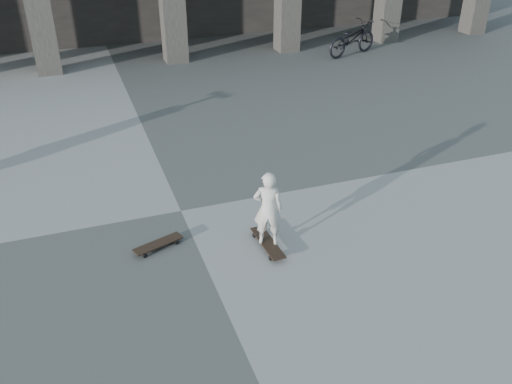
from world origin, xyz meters
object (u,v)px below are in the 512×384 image
object	(u,v)px
longboard	(268,243)
skateboard_spare	(158,244)
child	(268,209)
bicycle	(352,38)

from	to	relation	value
longboard	skateboard_spare	size ratio (longest dim) A/B	1.16
skateboard_spare	child	xyz separation A→B (m)	(1.49, -0.51, 0.58)
child	bicycle	bearing A→B (deg)	-100.96
child	bicycle	xyz separation A→B (m)	(6.05, 8.71, -0.14)
skateboard_spare	child	bearing A→B (deg)	-37.61
skateboard_spare	bicycle	xyz separation A→B (m)	(7.55, 8.20, 0.44)
bicycle	skateboard_spare	bearing A→B (deg)	117.70
bicycle	longboard	bearing A→B (deg)	125.51
longboard	child	distance (m)	0.58
longboard	child	size ratio (longest dim) A/B	0.78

